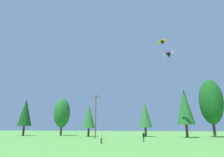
{
  "coord_description": "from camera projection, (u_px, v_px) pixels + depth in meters",
  "views": [
    {
      "loc": [
        4.16,
        -6.76,
        2.54
      ],
      "look_at": [
        -1.08,
        20.02,
        9.08
      ],
      "focal_mm": 32.27,
      "sensor_mm": 36.0,
      "label": 1
    }
  ],
  "objects": [
    {
      "name": "treeline_tree_a",
      "position": [
        25.0,
        112.0,
        58.94
      ],
      "size": [
        3.94,
        3.94,
        10.65
      ],
      "color": "#472D19",
      "rests_on": "ground_plane"
    },
    {
      "name": "treeline_tree_b",
      "position": [
        62.0,
        113.0,
        59.18
      ],
      "size": [
        4.69,
        4.69,
        10.71
      ],
      "color": "#472D19",
      "rests_on": "ground_plane"
    },
    {
      "name": "treeline_tree_c",
      "position": [
        89.0,
        117.0,
        54.21
      ],
      "size": [
        3.41,
        3.41,
        8.22
      ],
      "color": "#472D19",
      "rests_on": "ground_plane"
    },
    {
      "name": "treeline_tree_d",
      "position": [
        145.0,
        115.0,
        53.68
      ],
      "size": [
        3.57,
        3.57,
        8.94
      ],
      "color": "#472D19",
      "rests_on": "ground_plane"
    },
    {
      "name": "treeline_tree_e",
      "position": [
        185.0,
        107.0,
        49.72
      ],
      "size": [
        4.18,
        4.18,
        11.73
      ],
      "color": "#472D19",
      "rests_on": "ground_plane"
    },
    {
      "name": "treeline_tree_f",
      "position": [
        211.0,
        102.0,
        51.12
      ],
      "size": [
        5.71,
        5.71,
        14.47
      ],
      "color": "#472D19",
      "rests_on": "ground_plane"
    },
    {
      "name": "utility_pole",
      "position": [
        96.0,
        115.0,
        46.11
      ],
      "size": [
        2.2,
        0.26,
        9.93
      ],
      "color": "brown",
      "rests_on": "ground_plane"
    },
    {
      "name": "kite_flyer_near",
      "position": [
        101.0,
        137.0,
        30.82
      ],
      "size": [
        0.67,
        0.7,
        1.69
      ],
      "color": "#4C4C51",
      "rests_on": "ground_plane"
    },
    {
      "name": "kite_flyer_mid",
      "position": [
        144.0,
        136.0,
        34.55
      ],
      "size": [
        0.36,
        0.6,
        1.69
      ],
      "color": "navy",
      "rests_on": "ground_plane"
    },
    {
      "name": "parafoil_kite_high_orange",
      "position": [
        162.0,
        42.0,
        46.37
      ],
      "size": [
        12.42,
        14.38,
        20.65
      ],
      "color": "orange"
    },
    {
      "name": "parafoil_kite_mid_purple",
      "position": [
        169.0,
        54.0,
        50.59
      ],
      "size": [
        8.07,
        14.77,
        19.85
      ],
      "color": "purple"
    }
  ]
}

